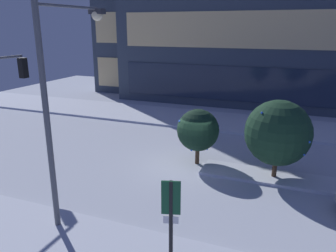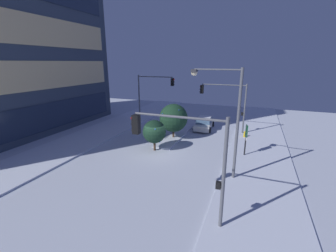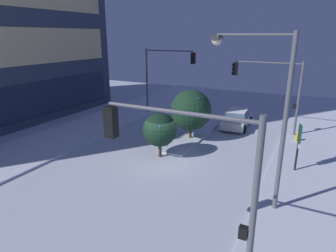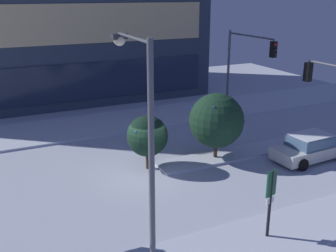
{
  "view_description": "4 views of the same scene",
  "coord_description": "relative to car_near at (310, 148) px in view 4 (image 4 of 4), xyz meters",
  "views": [
    {
      "loc": [
        5.08,
        -15.5,
        6.98
      ],
      "look_at": [
        -0.59,
        -1.13,
        2.4
      ],
      "focal_mm": 35.91,
      "sensor_mm": 36.0,
      "label": 1
    },
    {
      "loc": [
        -17.79,
        -8.04,
        8.11
      ],
      "look_at": [
        1.85,
        -0.36,
        2.11
      ],
      "focal_mm": 24.11,
      "sensor_mm": 36.0,
      "label": 2
    },
    {
      "loc": [
        -14.85,
        -8.01,
        7.62
      ],
      "look_at": [
        -0.17,
        -0.45,
        2.41
      ],
      "focal_mm": 30.85,
      "sensor_mm": 36.0,
      "label": 3
    },
    {
      "loc": [
        -7.17,
        -18.14,
        9.05
      ],
      "look_at": [
        1.44,
        0.03,
        2.39
      ],
      "focal_mm": 43.37,
      "sensor_mm": 36.0,
      "label": 4
    }
  ],
  "objects": [
    {
      "name": "street_lamp_arched",
      "position": [
        -11.69,
        -3.82,
        4.39
      ],
      "size": [
        0.56,
        3.46,
        7.79
      ],
      "rotation": [
        0.0,
        0.0,
        1.53
      ],
      "color": "#565960",
      "rests_on": "ground"
    },
    {
      "name": "traffic_light_corner_far_right",
      "position": [
        0.51,
        7.28,
        3.82
      ],
      "size": [
        0.32,
        5.27,
        6.44
      ],
      "rotation": [
        0.0,
        0.0,
        -1.57
      ],
      "color": "#565960",
      "rests_on": "ground"
    },
    {
      "name": "curb_strip_far",
      "position": [
        -9.21,
        11.13,
        -0.64
      ],
      "size": [
        52.0,
        5.2,
        0.14
      ],
      "primitive_type": "cube",
      "color": "silver",
      "rests_on": "ground"
    },
    {
      "name": "parking_info_sign",
      "position": [
        -7.16,
        -5.27,
        1.13
      ],
      "size": [
        0.54,
        0.21,
        2.88
      ],
      "rotation": [
        0.0,
        0.0,
        1.86
      ],
      "color": "black",
      "rests_on": "ground"
    },
    {
      "name": "decorated_tree_median",
      "position": [
        -8.77,
        2.78,
        1.14
      ],
      "size": [
        2.19,
        2.19,
        2.95
      ],
      "color": "#473323",
      "rests_on": "ground"
    },
    {
      "name": "decorated_tree_left_of_median",
      "position": [
        -4.82,
        2.31,
        1.59
      ],
      "size": [
        3.05,
        3.05,
        3.83
      ],
      "color": "#473323",
      "rests_on": "ground"
    },
    {
      "name": "median_strip",
      "position": [
        -3.78,
        2.34,
        -0.64
      ],
      "size": [
        9.0,
        1.8,
        0.14
      ],
      "primitive_type": "cube",
      "color": "silver",
      "rests_on": "ground"
    },
    {
      "name": "car_near",
      "position": [
        0.0,
        0.0,
        0.0
      ],
      "size": [
        4.68,
        2.29,
        1.49
      ],
      "rotation": [
        0.0,
        0.0,
        0.05
      ],
      "color": "silver",
      "rests_on": "ground"
    },
    {
      "name": "ground",
      "position": [
        -9.21,
        2.32,
        -0.71
      ],
      "size": [
        52.0,
        52.0,
        0.0
      ],
      "primitive_type": "plane",
      "color": "silver"
    }
  ]
}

